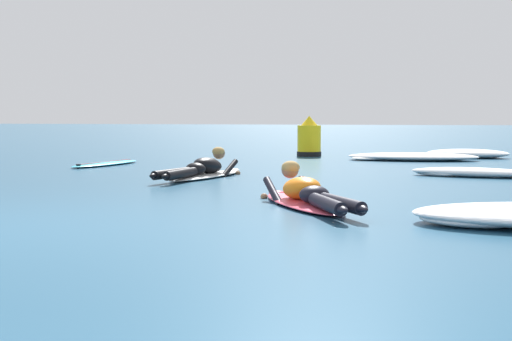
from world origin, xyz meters
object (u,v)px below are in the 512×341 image
(surfer_near, at_px, (306,195))
(surfer_far, at_px, (203,170))
(drifting_surfboard, at_px, (105,164))
(channel_marker_buoy, at_px, (309,140))

(surfer_near, height_order, surfer_far, same)
(surfer_far, distance_m, drifting_surfboard, 3.69)
(surfer_near, bearing_deg, surfer_far, 124.32)
(surfer_near, bearing_deg, channel_marker_buoy, 98.24)
(surfer_far, bearing_deg, channel_marker_buoy, 82.85)
(surfer_far, xyz_separation_m, channel_marker_buoy, (0.81, 6.47, 0.27))
(surfer_near, xyz_separation_m, channel_marker_buoy, (-1.41, 9.72, 0.27))
(surfer_far, bearing_deg, surfer_near, -55.68)
(surfer_near, bearing_deg, drifting_surfboard, 132.03)
(surfer_near, height_order, drifting_surfboard, surfer_near)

